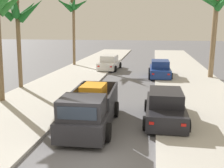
% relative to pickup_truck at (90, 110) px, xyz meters
% --- Properties ---
extents(ground_plane, '(160.00, 160.00, 0.00)m').
position_rel_pickup_truck_xyz_m(ground_plane, '(0.65, -3.01, -0.83)').
color(ground_plane, slate).
extents(sidewalk_left, '(5.39, 60.00, 0.12)m').
position_rel_pickup_truck_xyz_m(sidewalk_left, '(-4.33, 8.99, -0.77)').
color(sidewalk_left, beige).
rests_on(sidewalk_left, ground).
extents(sidewalk_right, '(5.39, 60.00, 0.12)m').
position_rel_pickup_truck_xyz_m(sidewalk_right, '(5.63, 8.99, -0.77)').
color(sidewalk_right, beige).
rests_on(sidewalk_right, ground).
extents(curb_left, '(0.16, 60.00, 0.10)m').
position_rel_pickup_truck_xyz_m(curb_left, '(-3.03, 8.99, -0.78)').
color(curb_left, silver).
rests_on(curb_left, ground).
extents(curb_right, '(0.16, 60.00, 0.10)m').
position_rel_pickup_truck_xyz_m(curb_right, '(4.33, 8.99, -0.78)').
color(curb_right, silver).
rests_on(curb_right, ground).
extents(pickup_truck, '(2.35, 5.27, 1.80)m').
position_rel_pickup_truck_xyz_m(pickup_truck, '(0.00, 0.00, 0.00)').
color(pickup_truck, '#28282D').
rests_on(pickup_truck, ground).
extents(car_left_near, '(2.04, 4.27, 1.54)m').
position_rel_pickup_truck_xyz_m(car_left_near, '(3.37, 1.35, -0.12)').
color(car_left_near, black).
rests_on(car_left_near, ground).
extents(car_right_near, '(2.21, 4.34, 1.54)m').
position_rel_pickup_truck_xyz_m(car_right_near, '(-1.87, 15.77, -0.12)').
color(car_right_near, silver).
rests_on(car_right_near, ground).
extents(car_left_mid, '(2.09, 4.29, 1.54)m').
position_rel_pickup_truck_xyz_m(car_left_mid, '(3.35, 12.45, -0.12)').
color(car_left_mid, navy).
rests_on(car_left_mid, ground).
extents(palm_tree_left_fore, '(3.71, 3.84, 7.69)m').
position_rel_pickup_truck_xyz_m(palm_tree_left_fore, '(-6.53, 18.15, 5.65)').
color(palm_tree_left_fore, brown).
rests_on(palm_tree_left_fore, ground).
extents(palm_tree_left_mid, '(3.67, 3.85, 7.40)m').
position_rel_pickup_truck_xyz_m(palm_tree_left_mid, '(7.75, 12.54, 5.03)').
color(palm_tree_left_mid, '#846B4C').
rests_on(palm_tree_left_mid, ground).
extents(palm_tree_left_back, '(3.87, 3.94, 6.54)m').
position_rel_pickup_truck_xyz_m(palm_tree_left_back, '(-6.80, 6.57, 4.53)').
color(palm_tree_left_back, brown).
rests_on(palm_tree_left_back, ground).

